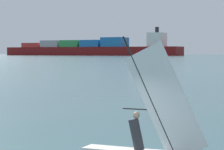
# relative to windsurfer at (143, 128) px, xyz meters

# --- Properties ---
(windsurfer) EXTENTS (3.54, 2.58, 3.83)m
(windsurfer) POSITION_rel_windsurfer_xyz_m (0.00, 0.00, 0.00)
(windsurfer) COLOR white
(windsurfer) RESTS_ON ground_plane
(cargo_ship) EXTENTS (187.26, 149.52, 30.29)m
(cargo_ship) POSITION_rel_windsurfer_xyz_m (73.09, 549.49, 7.08)
(cargo_ship) COLOR maroon
(cargo_ship) RESTS_ON ground_plane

